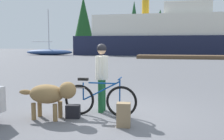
% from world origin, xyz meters
% --- Properties ---
extents(ground_plane, '(160.00, 160.00, 0.00)m').
position_xyz_m(ground_plane, '(0.00, 0.00, 0.00)').
color(ground_plane, slate).
extents(bicycle, '(1.76, 0.44, 0.92)m').
position_xyz_m(bicycle, '(-0.26, -0.28, 0.40)').
color(bicycle, black).
rests_on(bicycle, ground_plane).
extents(person_cyclist, '(0.32, 0.53, 1.71)m').
position_xyz_m(person_cyclist, '(-0.30, 0.12, 1.03)').
color(person_cyclist, '#19592D').
rests_on(person_cyclist, ground_plane).
extents(dog, '(1.38, 0.51, 0.87)m').
position_xyz_m(dog, '(-1.27, -0.73, 0.57)').
color(dog, olive).
rests_on(dog, ground_plane).
extents(backpack, '(0.29, 0.22, 0.50)m').
position_xyz_m(backpack, '(0.42, -0.95, 0.25)').
color(backpack, '#8C7251').
rests_on(backpack, ground_plane).
extents(handbag_pannier, '(0.34, 0.22, 0.30)m').
position_xyz_m(handbag_pannier, '(-0.81, -0.57, 0.15)').
color(handbag_pannier, black).
rests_on(handbag_pannier, ground_plane).
extents(dock_pier, '(19.18, 2.73, 0.40)m').
position_xyz_m(dock_pier, '(7.74, 24.59, 0.20)').
color(dock_pier, brown).
rests_on(dock_pier, ground_plane).
extents(ferry_boat, '(28.28, 7.26, 8.54)m').
position_xyz_m(ferry_boat, '(1.85, 34.21, 2.99)').
color(ferry_boat, '#191E38').
rests_on(ferry_boat, ground_plane).
extents(sailboat_moored, '(7.66, 2.15, 7.09)m').
position_xyz_m(sailboat_moored, '(-16.34, 30.44, 0.48)').
color(sailboat_moored, navy).
rests_on(sailboat_moored, ground_plane).
extents(pine_tree_far_left, '(4.34, 4.34, 12.98)m').
position_xyz_m(pine_tree_far_left, '(-17.65, 51.98, 8.07)').
color(pine_tree_far_left, '#4C331E').
rests_on(pine_tree_far_left, ground_plane).
extents(pine_tree_center, '(3.80, 3.80, 9.53)m').
position_xyz_m(pine_tree_center, '(0.37, 52.28, 6.14)').
color(pine_tree_center, '#4C331E').
rests_on(pine_tree_center, ground_plane).
extents(pine_tree_mid_back, '(3.39, 3.39, 12.62)m').
position_xyz_m(pine_tree_mid_back, '(-6.20, 57.97, 7.63)').
color(pine_tree_mid_back, '#4C331E').
rests_on(pine_tree_mid_back, ground_plane).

